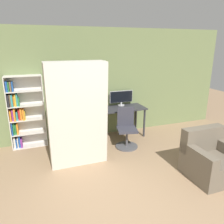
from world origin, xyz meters
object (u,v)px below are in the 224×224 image
at_px(office_chair, 126,132).
at_px(mattress_far, 76,114).
at_px(mattress_near, 78,117).
at_px(monitor, 121,97).
at_px(bookshelf, 22,113).
at_px(armchair, 210,159).

xyz_separation_m(office_chair, mattress_far, (-1.20, -0.28, 0.65)).
distance_m(office_chair, mattress_near, 1.44).
bearing_deg(mattress_near, monitor, 42.76).
height_order(bookshelf, armchair, bookshelf).
bearing_deg(bookshelf, armchair, -37.49).
bearing_deg(mattress_far, bookshelf, 133.50).
height_order(monitor, office_chair, monitor).
distance_m(monitor, bookshelf, 2.42).
relative_size(office_chair, mattress_near, 0.45).
bearing_deg(monitor, mattress_far, -141.97).
bearing_deg(armchair, mattress_far, 147.82).
height_order(office_chair, mattress_near, mattress_near).
bearing_deg(office_chair, monitor, 76.58).
height_order(monitor, bookshelf, bookshelf).
bearing_deg(office_chair, mattress_near, -158.37).
height_order(office_chair, bookshelf, bookshelf).
relative_size(office_chair, mattress_far, 0.45).
distance_m(office_chair, bookshelf, 2.41).
xyz_separation_m(bookshelf, armchair, (3.16, -2.43, -0.50)).
relative_size(mattress_far, armchair, 2.38).
distance_m(mattress_near, armchair, 2.52).
xyz_separation_m(monitor, bookshelf, (-2.42, -0.01, -0.17)).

